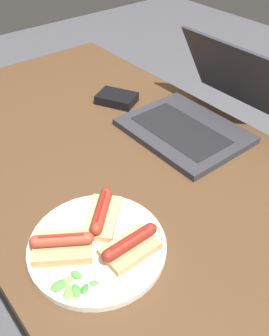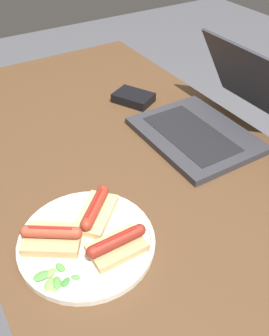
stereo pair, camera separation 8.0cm
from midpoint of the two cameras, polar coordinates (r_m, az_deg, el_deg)
name	(u,v)px [view 2 (the right image)]	position (r m, az deg, el deg)	size (l,w,h in m)	color
ground_plane	(135,319)	(1.45, 1.71, -22.12)	(6.00, 6.00, 0.00)	#4C4C51
desk	(135,193)	(0.95, 2.43, -3.93)	(1.47, 0.75, 0.71)	#4C331E
laptop	(211,119)	(1.03, 13.88, 7.19)	(0.31, 0.37, 0.22)	#2D2D33
plate	(87,241)	(0.73, -4.14, -11.15)	(0.26, 0.26, 0.02)	silver
sausage_toast_left	(95,211)	(0.75, -2.92, -6.66)	(0.12, 0.12, 0.04)	tan
sausage_toast_middle	(117,245)	(0.69, 0.66, -11.76)	(0.06, 0.12, 0.04)	tan
sausage_toast_right	(52,237)	(0.72, -9.30, -10.46)	(0.12, 0.13, 0.04)	tan
salad_pile	(53,279)	(0.67, -8.92, -16.54)	(0.06, 0.07, 0.01)	#4C8E3D
external_drive	(133,98)	(1.16, 1.86, 10.59)	(0.14, 0.12, 0.03)	black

